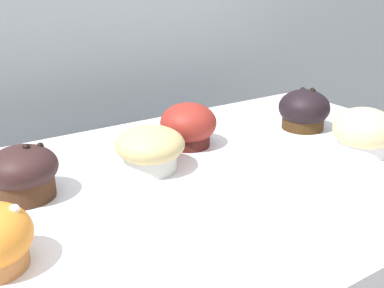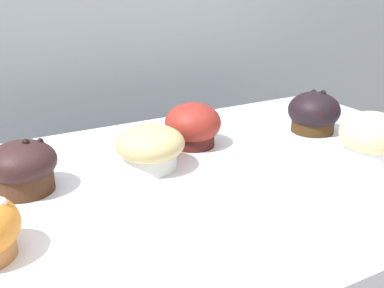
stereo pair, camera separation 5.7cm
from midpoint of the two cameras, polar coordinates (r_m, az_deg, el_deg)
The scene contains 6 objects.
wall_back at distance 1.28m, azimuth -14.39°, elevation 5.69°, with size 3.20×0.10×1.80m, color #A8B2B7.
muffin_front_center at distance 0.99m, azimuth 12.43°, elevation 4.15°, with size 0.11×0.11×0.09m.
muffin_back_left at distance 0.72m, azimuth -22.78°, elevation -3.38°, with size 0.10×0.10×0.09m.
muffin_back_right at distance 0.87m, azimuth -2.34°, elevation 2.31°, with size 0.11×0.11×0.08m.
muffin_front_left at distance 0.77m, azimuth -7.49°, elevation -0.60°, with size 0.12×0.12×0.08m.
muffin_front_right at distance 0.88m, azimuth 19.23°, elevation 1.39°, with size 0.11×0.11×0.09m.
Camera 1 is at (-0.41, -0.56, 1.23)m, focal length 42.00 mm.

